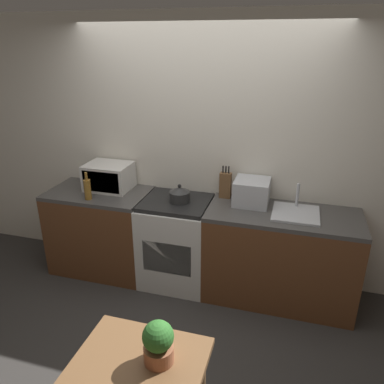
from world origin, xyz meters
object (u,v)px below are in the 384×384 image
(kettle, at_px, (180,194))
(bottle, at_px, (87,189))
(stove_range, at_px, (177,242))
(microwave, at_px, (109,177))
(toaster_oven, at_px, (252,192))

(kettle, height_order, bottle, bottle)
(stove_range, distance_m, microwave, 0.97)
(stove_range, distance_m, toaster_oven, 0.92)
(microwave, bearing_deg, stove_range, -8.17)
(stove_range, height_order, toaster_oven, toaster_oven)
(bottle, xyz_separation_m, toaster_oven, (1.54, 0.33, 0.01))
(stove_range, bearing_deg, toaster_oven, 10.40)
(stove_range, xyz_separation_m, kettle, (0.04, -0.01, 0.53))
(microwave, bearing_deg, toaster_oven, 0.77)
(stove_range, xyz_separation_m, toaster_oven, (0.71, 0.13, 0.57))
(kettle, relative_size, microwave, 0.44)
(kettle, xyz_separation_m, microwave, (-0.81, 0.12, 0.06))
(microwave, distance_m, bottle, 0.32)
(stove_range, bearing_deg, bottle, -166.52)
(stove_range, relative_size, bottle, 3.26)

